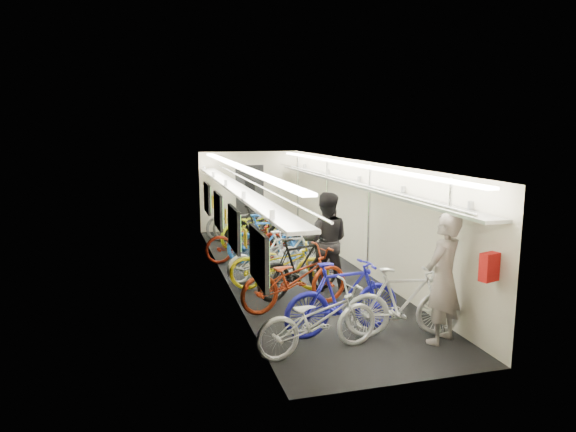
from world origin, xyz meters
TOP-DOWN VIEW (x-y plane):
  - train_car_shell at (-0.36, 0.71)m, footprint 10.00×10.00m
  - bicycle_0 at (-0.78, -3.88)m, footprint 1.94×0.95m
  - bicycle_1 at (-0.20, -3.34)m, footprint 1.95×0.73m
  - bicycle_2 at (-0.59, -2.07)m, footprint 2.14×1.12m
  - bicycle_3 at (-0.32, -1.46)m, footprint 1.96×1.20m
  - bicycle_4 at (-0.59, -1.00)m, footprint 2.04×1.18m
  - bicycle_5 at (-0.20, -0.14)m, footprint 1.65×0.47m
  - bicycle_6 at (-0.70, -0.19)m, footprint 1.90×1.23m
  - bicycle_7 at (-0.33, 1.04)m, footprint 1.96×0.69m
  - bicycle_8 at (-0.81, 1.30)m, footprint 1.99×0.80m
  - bicycle_9 at (-0.21, 2.48)m, footprint 1.97×1.16m
  - bicycle_10 at (-0.32, 2.74)m, footprint 2.18×1.46m
  - bicycle_11 at (0.62, -3.69)m, footprint 1.85×0.80m
  - bicycle_12 at (-0.36, 3.36)m, footprint 2.11×1.39m
  - bicycle_14 at (-0.44, 3.73)m, footprint 2.09×0.77m
  - passenger_near at (1.07, -3.99)m, footprint 0.83×0.75m
  - passenger_mid at (0.28, -1.18)m, footprint 1.12×1.01m
  - backpack at (1.35, -4.63)m, footprint 0.29×0.21m

SIDE VIEW (x-z plane):
  - bicycle_6 at x=-0.70m, z-range 0.00..0.94m
  - bicycle_0 at x=-0.78m, z-range 0.00..0.97m
  - bicycle_5 at x=-0.20m, z-range 0.00..0.99m
  - bicycle_4 at x=-0.59m, z-range 0.00..1.01m
  - bicycle_8 at x=-0.81m, z-range 0.00..1.02m
  - bicycle_12 at x=-0.36m, z-range 0.00..1.05m
  - bicycle_2 at x=-0.59m, z-range 0.00..1.07m
  - bicycle_11 at x=0.62m, z-range 0.00..1.07m
  - bicycle_10 at x=-0.32m, z-range 0.00..1.08m
  - bicycle_14 at x=-0.44m, z-range 0.00..1.09m
  - bicycle_9 at x=-0.21m, z-range 0.00..1.14m
  - bicycle_3 at x=-0.32m, z-range 0.00..1.14m
  - bicycle_1 at x=-0.20m, z-range 0.00..1.14m
  - bicycle_7 at x=-0.33m, z-range 0.00..1.16m
  - passenger_mid at x=0.28m, z-range 0.00..1.90m
  - passenger_near at x=1.07m, z-range 0.00..1.91m
  - backpack at x=1.35m, z-range 1.09..1.47m
  - train_car_shell at x=-0.36m, z-range -3.34..6.66m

